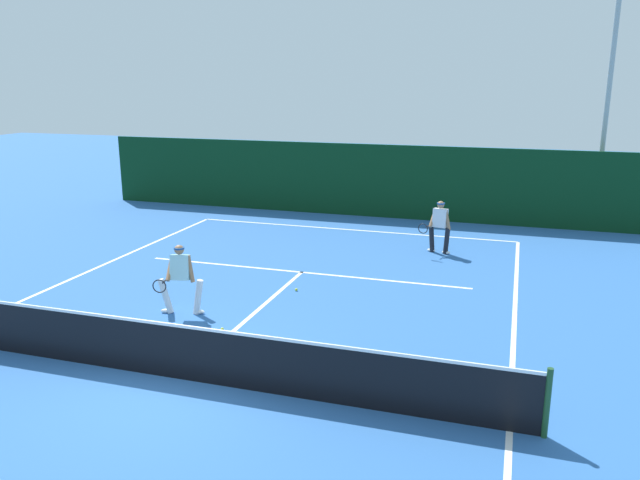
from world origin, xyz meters
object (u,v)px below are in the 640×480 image
at_px(player_far, 439,225).
at_px(light_pole, 611,72).
at_px(tennis_ball_extra, 222,329).
at_px(player_near, 180,277).
at_px(tennis_ball, 296,290).

height_order(player_far, light_pole, light_pole).
distance_m(player_far, light_pole, 8.37).
distance_m(tennis_ball_extra, light_pole, 15.88).
bearing_deg(tennis_ball_extra, player_far, 64.68).
xyz_separation_m(player_near, light_pole, (9.42, 12.01, 4.33)).
height_order(player_near, light_pole, light_pole).
relative_size(player_far, tennis_ball_extra, 23.49).
distance_m(tennis_ball, light_pole, 13.43).
bearing_deg(tennis_ball_extra, light_pole, 57.12).
relative_size(player_far, light_pole, 0.18).
relative_size(player_near, tennis_ball_extra, 23.46).
bearing_deg(player_near, player_far, -138.27).
xyz_separation_m(player_far, light_pole, (4.73, 5.38, 4.32)).
height_order(tennis_ball_extra, light_pole, light_pole).
xyz_separation_m(player_far, tennis_ball_extra, (-3.43, -7.24, -0.81)).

